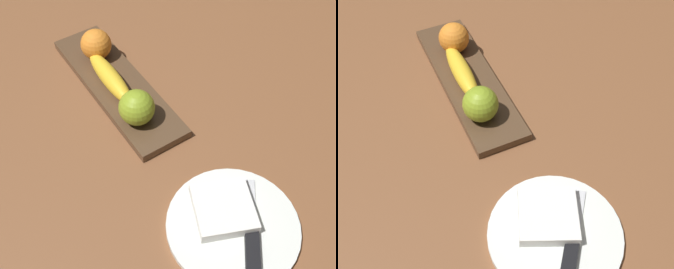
# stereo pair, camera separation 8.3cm
# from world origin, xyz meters

# --- Properties ---
(ground_plane) EXTENTS (2.40, 2.40, 0.00)m
(ground_plane) POSITION_xyz_m (0.00, 0.00, 0.00)
(ground_plane) COLOR brown
(fruit_tray) EXTENTS (0.41, 0.12, 0.02)m
(fruit_tray) POSITION_xyz_m (-0.05, -0.03, 0.01)
(fruit_tray) COLOR brown
(fruit_tray) RESTS_ON ground_plane
(apple) EXTENTS (0.07, 0.07, 0.07)m
(apple) POSITION_xyz_m (-0.17, -0.01, 0.06)
(apple) COLOR #88A426
(apple) RESTS_ON fruit_tray
(banana) EXTENTS (0.19, 0.04, 0.04)m
(banana) POSITION_xyz_m (-0.05, -0.02, 0.04)
(banana) COLOR yellow
(banana) RESTS_ON fruit_tray
(orange_near_apple) EXTENTS (0.07, 0.07, 0.07)m
(orange_near_apple) POSITION_xyz_m (0.05, -0.03, 0.05)
(orange_near_apple) COLOR orange
(orange_near_apple) RESTS_ON fruit_tray
(dinner_plate) EXTENTS (0.23, 0.23, 0.01)m
(dinner_plate) POSITION_xyz_m (-0.46, -0.03, 0.01)
(dinner_plate) COLOR white
(dinner_plate) RESTS_ON ground_plane
(folded_napkin) EXTENTS (0.14, 0.14, 0.03)m
(folded_napkin) POSITION_xyz_m (-0.43, -0.03, 0.02)
(folded_napkin) COLOR white
(folded_napkin) RESTS_ON dinner_plate
(knife) EXTENTS (0.15, 0.13, 0.01)m
(knife) POSITION_xyz_m (-0.50, -0.04, 0.02)
(knife) COLOR silver
(knife) RESTS_ON dinner_plate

